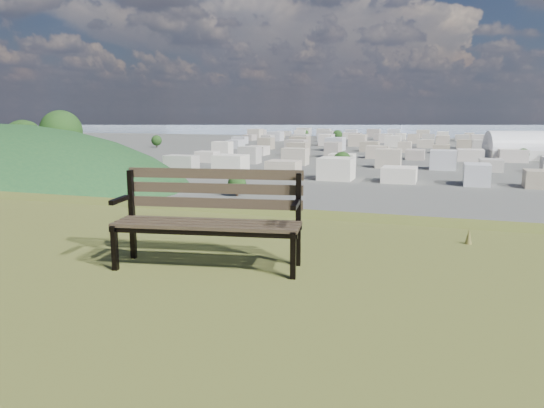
% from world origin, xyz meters
% --- Properties ---
extents(park_bench, '(1.86, 0.86, 0.94)m').
position_xyz_m(park_bench, '(-0.06, 1.49, 25.53)').
color(park_bench, '#473A29').
rests_on(park_bench, hilltop_mesa).
extents(grass_tufts, '(12.49, 7.38, 0.28)m').
position_xyz_m(grass_tufts, '(0.09, -0.64, 25.12)').
color(grass_tufts, brown).
rests_on(grass_tufts, hilltop_mesa).
extents(arena, '(52.01, 30.85, 20.55)m').
position_xyz_m(arena, '(46.98, 319.34, 4.84)').
color(arena, silver).
rests_on(arena, ground).
extents(city_blocks, '(395.00, 361.00, 7.00)m').
position_xyz_m(city_blocks, '(0.00, 394.44, 3.50)').
color(city_blocks, beige).
rests_on(city_blocks, ground).
extents(city_trees, '(406.52, 387.20, 9.98)m').
position_xyz_m(city_trees, '(-26.39, 319.00, 4.83)').
color(city_trees, '#35251A').
rests_on(city_trees, ground).
extents(bay_water, '(2400.00, 700.00, 0.12)m').
position_xyz_m(bay_water, '(0.00, 900.00, 0.00)').
color(bay_water, '#93AABC').
rests_on(bay_water, ground).
extents(far_hills, '(2050.00, 340.00, 60.00)m').
position_xyz_m(far_hills, '(-60.92, 1402.93, 25.47)').
color(far_hills, '#9FABC6').
rests_on(far_hills, ground).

